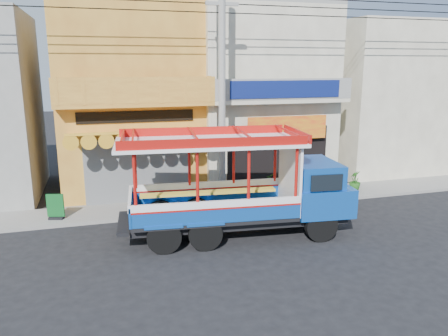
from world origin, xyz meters
name	(u,v)px	position (x,y,z in m)	size (l,w,h in m)	color
ground	(279,238)	(0.00, 0.00, 0.00)	(90.00, 90.00, 0.00)	black
sidewalk	(241,201)	(0.00, 4.00, 0.06)	(30.00, 2.00, 0.12)	slate
shophouse_left	(130,97)	(-4.00, 7.96, 4.11)	(6.00, 7.50, 8.24)	#B47128
shophouse_right	(255,94)	(2.00, 7.96, 4.11)	(6.00, 6.75, 8.24)	#AFA690
party_pilaster	(212,103)	(-1.00, 4.85, 4.00)	(0.35, 0.30, 8.00)	#AFA690
filler_building_right	(378,98)	(9.00, 8.00, 3.80)	(6.00, 6.00, 7.60)	#AFA690
utility_pole	(226,78)	(-0.85, 3.30, 5.03)	(28.00, 0.26, 9.00)	gray
songthaew_truck	(254,186)	(-0.70, 0.61, 1.68)	(7.65, 3.10, 3.48)	black
green_sign	(56,209)	(-7.10, 3.64, 0.51)	(0.60, 0.39, 0.92)	black
potted_plant_a	(261,186)	(0.85, 3.88, 0.64)	(0.94, 0.82, 1.05)	#1F5418
potted_plant_b	(294,183)	(2.41, 4.07, 0.64)	(0.57, 0.46, 1.03)	#1F5418
potted_plant_c	(355,181)	(5.26, 3.92, 0.55)	(0.49, 0.49, 0.87)	#1F5418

